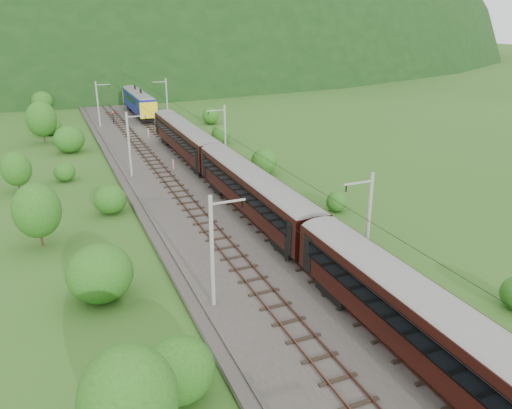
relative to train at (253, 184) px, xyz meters
name	(u,v)px	position (x,y,z in m)	size (l,w,h in m)	color
ground	(294,290)	(-2.40, -13.53, -3.78)	(600.00, 600.00, 0.00)	#2C531A
railbed	(244,237)	(-2.40, -3.53, -3.63)	(14.00, 220.00, 0.30)	#38332D
track_left	(219,239)	(-4.80, -3.53, -3.41)	(2.40, 220.00, 0.27)	brown
track_right	(268,230)	(0.00, -3.53, -3.41)	(2.40, 220.00, 0.27)	brown
catenary_left	(130,143)	(-8.52, 18.47, 0.72)	(2.54, 192.28, 8.00)	gray
catenary_right	(224,134)	(3.72, 18.47, 0.72)	(2.54, 192.28, 8.00)	gray
overhead_wires	(243,163)	(-2.40, -3.53, 3.32)	(4.83, 198.00, 0.03)	black
mountain_main	(67,55)	(-2.40, 246.47, -3.78)	(504.00, 360.00, 244.00)	#133311
train	(253,184)	(0.00, 0.00, 0.00)	(3.23, 129.36, 5.62)	black
hazard_post_near	(173,164)	(-3.04, 19.56, -2.83)	(0.14, 0.14, 1.30)	red
hazard_post_far	(148,133)	(-2.35, 38.65, -2.71)	(0.16, 0.16, 1.53)	red
signal	(113,117)	(-5.98, 52.42, -2.16)	(0.25, 0.25, 2.25)	black
vegetation_left	(69,212)	(-16.77, 2.23, -1.11)	(12.09, 141.67, 6.79)	#225215
vegetation_right	(330,195)	(8.89, 0.33, -2.41)	(6.92, 105.09, 3.06)	#225215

